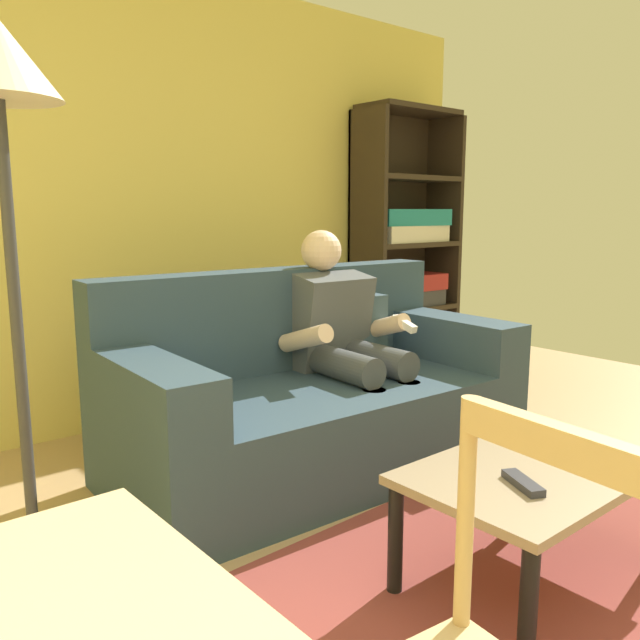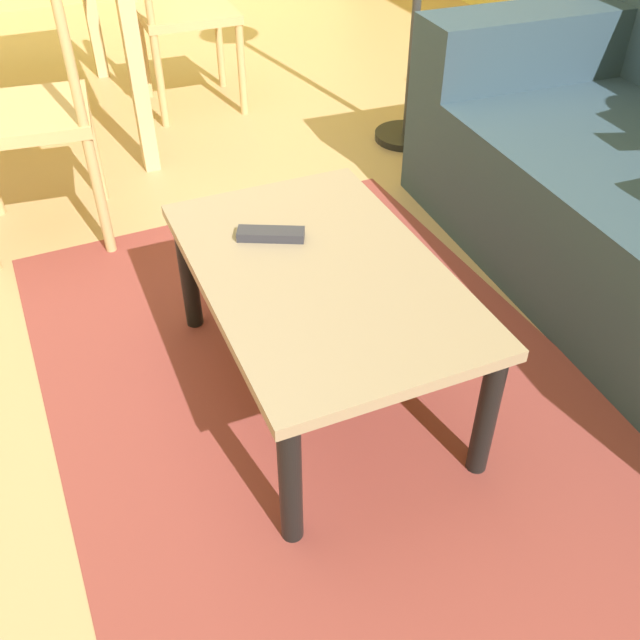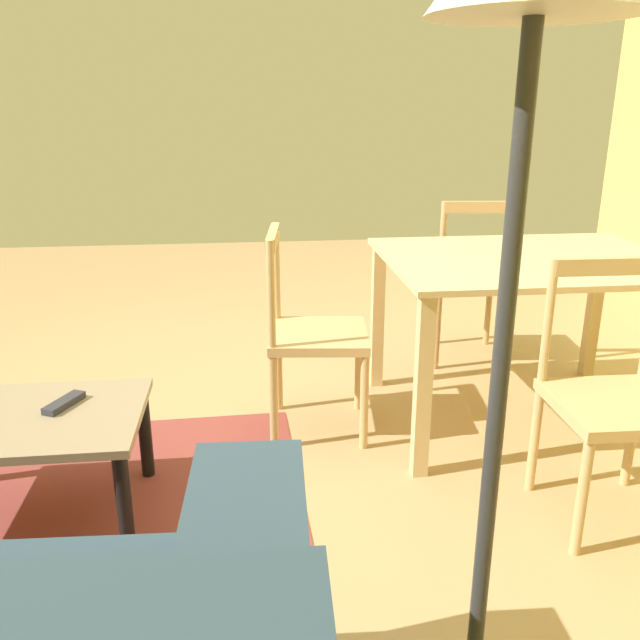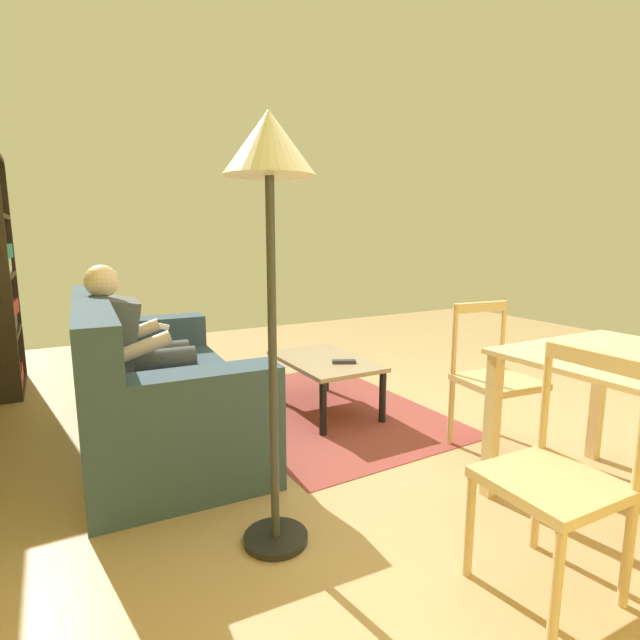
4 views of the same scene
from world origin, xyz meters
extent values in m
plane|color=tan|center=(0.00, 0.00, 0.00)|extent=(8.47, 8.47, 0.00)
cube|color=#2D4251|center=(0.94, 1.74, 0.21)|extent=(1.99, 1.03, 0.43)
cube|color=#2D4251|center=(0.96, 2.11, 0.68)|extent=(1.95, 0.29, 0.51)
cube|color=#2D4251|center=(0.09, 1.78, 0.55)|extent=(0.28, 0.95, 0.24)
cube|color=#2D4251|center=(1.79, 1.70, 0.55)|extent=(0.28, 0.95, 0.24)
cube|color=#384E5C|center=(1.31, 1.94, 0.61)|extent=(0.41, 0.19, 0.36)
cube|color=#4C5156|center=(1.18, 1.96, 0.67)|extent=(0.41, 0.32, 0.52)
sphere|color=beige|center=(1.18, 2.02, 1.02)|extent=(0.21, 0.21, 0.21)
cylinder|color=#3D4145|center=(1.06, 1.71, 0.50)|extent=(0.17, 0.45, 0.15)
cylinder|color=beige|center=(1.05, 1.49, 0.21)|extent=(0.11, 0.11, 0.43)
cube|color=black|center=(1.04, 1.41, 0.04)|extent=(0.11, 0.24, 0.08)
cylinder|color=#3D4145|center=(1.28, 1.70, 0.50)|extent=(0.17, 0.45, 0.15)
cylinder|color=beige|center=(1.27, 1.48, 0.21)|extent=(0.11, 0.11, 0.43)
cube|color=black|center=(1.26, 1.40, 0.04)|extent=(0.11, 0.24, 0.08)
cylinder|color=beige|center=(0.92, 1.83, 0.63)|extent=(0.11, 0.36, 0.19)
cylinder|color=beige|center=(1.42, 1.81, 0.63)|extent=(0.11, 0.36, 0.19)
cube|color=white|center=(1.42, 1.65, 0.67)|extent=(0.05, 0.16, 0.08)
cube|color=gray|center=(0.88, 0.56, 0.39)|extent=(0.89, 0.56, 0.03)
cylinder|color=black|center=(0.47, 0.32, 0.19)|extent=(0.05, 0.05, 0.37)
cylinder|color=black|center=(1.28, 0.32, 0.19)|extent=(0.05, 0.05, 0.37)
cylinder|color=black|center=(0.47, 0.80, 0.19)|extent=(0.05, 0.05, 0.37)
cylinder|color=black|center=(1.28, 0.80, 0.19)|extent=(0.05, 0.05, 0.37)
cube|color=#2D2D38|center=(0.71, 0.50, 0.41)|extent=(0.12, 0.17, 0.02)
cube|color=#2D2319|center=(2.63, 2.76, 0.02)|extent=(0.79, 0.36, 0.04)
cube|color=maroon|center=(2.65, 2.74, 0.10)|extent=(0.65, 0.30, 0.12)
cube|color=#D1B27F|center=(-0.60, -0.45, 0.37)|extent=(0.06, 0.06, 0.74)
cube|color=#D1B27F|center=(-0.60, 0.43, 0.37)|extent=(0.06, 0.06, 0.74)
cube|color=tan|center=(-1.17, 0.78, 0.43)|extent=(0.43, 0.43, 0.04)
cylinder|color=tan|center=(-0.98, 0.97, 0.22)|extent=(0.04, 0.04, 0.43)
cylinder|color=tan|center=(-1.36, 0.98, 0.22)|extent=(0.04, 0.04, 0.43)
cylinder|color=tan|center=(-0.99, 0.59, 0.22)|extent=(0.04, 0.04, 0.43)
cylinder|color=tan|center=(-1.37, 0.60, 0.22)|extent=(0.04, 0.04, 0.43)
cylinder|color=tan|center=(-0.99, 0.59, 0.67)|extent=(0.03, 0.03, 0.47)
cube|color=tan|center=(-1.18, 0.59, 0.87)|extent=(0.38, 0.05, 0.06)
cube|color=tan|center=(-0.25, -0.01, 0.44)|extent=(0.46, 0.46, 0.04)
cylinder|color=tan|center=(-0.41, 0.20, 0.22)|extent=(0.04, 0.04, 0.44)
cylinder|color=tan|center=(-0.45, -0.18, 0.22)|extent=(0.04, 0.04, 0.44)
cylinder|color=tan|center=(-0.04, 0.16, 0.22)|extent=(0.04, 0.04, 0.44)
cylinder|color=tan|center=(-0.08, -0.22, 0.22)|extent=(0.04, 0.04, 0.44)
cylinder|color=tan|center=(-0.04, 0.16, 0.67)|extent=(0.03, 0.03, 0.46)
cylinder|color=tan|center=(-0.08, -0.22, 0.67)|extent=(0.03, 0.03, 0.46)
cube|color=tan|center=(-0.06, -0.03, 0.87)|extent=(0.08, 0.38, 0.06)
cube|color=brown|center=(0.88, 0.56, 0.00)|extent=(2.04, 1.46, 0.01)
cylinder|color=black|center=(-0.42, 1.54, 0.01)|extent=(0.28, 0.28, 0.03)
cylinder|color=#333333|center=(-0.42, 1.54, 0.77)|extent=(0.04, 0.04, 1.54)
cone|color=beige|center=(-0.42, 1.54, 1.66)|extent=(0.36, 0.36, 0.24)
camera|label=1|loc=(-0.94, -0.50, 1.23)|focal=35.87mm
camera|label=2|loc=(2.16, 0.01, 1.38)|focal=39.71mm
camera|label=3|loc=(0.06, 2.67, 1.41)|focal=36.92mm
camera|label=4|loc=(-2.21, 2.30, 1.32)|focal=27.43mm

